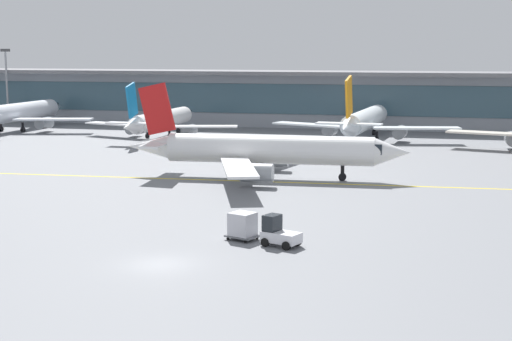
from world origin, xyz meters
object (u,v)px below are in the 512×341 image
gate_airplane_1 (161,120)px  cargo_dolly_lead (243,225)px  taxiing_regional_jet (267,150)px  baggage_tug (278,233)px  gate_airplane_0 (16,113)px  gate_airplane_2 (365,121)px  apron_light_mast_0 (7,82)px

gate_airplane_1 → cargo_dolly_lead: gate_airplane_1 is taller
taxiing_regional_jet → baggage_tug: (7.25, -27.07, -2.06)m
baggage_tug → cargo_dolly_lead: (-2.82, 1.06, 0.16)m
gate_airplane_0 → gate_airplane_1: 26.73m
gate_airplane_2 → baggage_tug: 63.55m
taxiing_regional_jet → apron_light_mast_0: (-59.55, 48.19, 4.41)m
gate_airplane_0 → baggage_tug: size_ratio=10.19×
cargo_dolly_lead → taxiing_regional_jet: bearing=120.3°
baggage_tug → apron_light_mast_0: bearing=152.3°
gate_airplane_1 → gate_airplane_0: bearing=84.4°
gate_airplane_0 → cargo_dolly_lead: 83.25m
gate_airplane_2 → taxiing_regional_jet: size_ratio=1.01×
gate_airplane_1 → apron_light_mast_0: 38.70m
gate_airplane_2 → baggage_tug: gate_airplane_2 is taller
gate_airplane_1 → taxiing_regional_jet: taxiing_regional_jet is taller
gate_airplane_1 → apron_light_mast_0: size_ratio=1.98×
gate_airplane_0 → gate_airplane_1: size_ratio=1.13×
cargo_dolly_lead → gate_airplane_0: bearing=152.2°
gate_airplane_0 → apron_light_mast_0: bearing=37.4°
gate_airplane_1 → baggage_tug: 67.90m
taxiing_regional_jet → baggage_tug: taxiing_regional_jet is taller
gate_airplane_1 → baggage_tug: size_ratio=9.03×
gate_airplane_0 → gate_airplane_2: size_ratio=1.00×
taxiing_regional_jet → apron_light_mast_0: 76.73m
gate_airplane_2 → taxiing_regional_jet: 36.95m
baggage_tug → apron_light_mast_0: 100.84m
apron_light_mast_0 → gate_airplane_1: bearing=-23.2°
gate_airplane_1 → cargo_dolly_lead: (28.68, -59.06, -1.58)m
gate_airplane_2 → cargo_dolly_lead: 62.50m
baggage_tug → apron_light_mast_0: (-66.80, 75.26, 6.47)m
apron_light_mast_0 → baggage_tug: bearing=-48.4°
gate_airplane_0 → taxiing_regional_jet: gate_airplane_0 is taller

